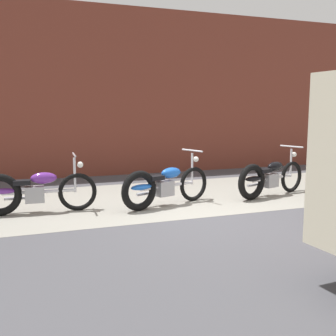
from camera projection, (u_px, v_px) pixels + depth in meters
The scene contains 6 objects.
ground_plane at pixel (211, 217), 6.91m from camera, with size 80.00×80.00×0.00m, color #47474C.
sidewalk_slab at pixel (174, 196), 8.53m from camera, with size 36.00×3.50×0.01m, color gray.
brick_building_wall at pixel (130, 93), 11.42m from camera, with size 36.00×0.50×4.54m, color brown.
motorcycle_purple at pixel (30, 191), 7.07m from camera, with size 2.01×0.58×1.03m.
motorcycle_blue at pixel (161, 186), 7.58m from camera, with size 1.94×0.85×1.03m.
motorcycle_black at pixel (268, 178), 8.46m from camera, with size 1.95×0.83×1.03m.
Camera 1 is at (-2.99, -6.06, 1.80)m, focal length 43.75 mm.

